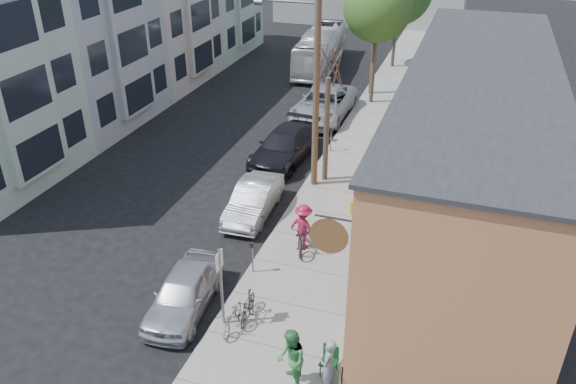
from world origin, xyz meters
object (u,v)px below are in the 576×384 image
(parking_meter_near, at_px, (252,252))
(patron_green, at_px, (291,360))
(utility_pole_near, at_px, (315,72))
(bus, at_px, (321,49))
(car_1, at_px, (254,200))
(car_2, at_px, (285,146))
(patron_grey, at_px, (328,365))
(car_3, at_px, (324,104))
(parked_bike_a, at_px, (248,306))
(cyclist, at_px, (303,226))
(patio_chair_b, at_px, (329,362))
(tree_leafy_mid, at_px, (378,8))
(sign_post, at_px, (221,280))
(patio_chair_a, at_px, (363,284))
(car_0, at_px, (184,292))
(parked_bike_b, at_px, (232,317))
(parking_meter_far, at_px, (331,136))
(tree_bare, at_px, (326,131))

(parking_meter_near, relative_size, patron_green, 0.65)
(utility_pole_near, bearing_deg, bus, 104.62)
(parking_meter_near, xyz_separation_m, car_1, (-1.51, 3.91, -0.29))
(car_2, bearing_deg, patron_green, -66.17)
(patron_grey, height_order, car_3, patron_grey)
(parked_bike_a, bearing_deg, patron_grey, -37.55)
(utility_pole_near, distance_m, cyclist, 6.72)
(patio_chair_b, bearing_deg, car_3, 111.96)
(tree_leafy_mid, bearing_deg, patron_green, -84.21)
(parking_meter_near, height_order, patron_green, patron_green)
(tree_leafy_mid, xyz_separation_m, patron_grey, (3.31, -22.88, -4.90))
(bus, bearing_deg, sign_post, -85.34)
(patron_green, bearing_deg, car_2, 174.59)
(cyclist, height_order, car_3, cyclist)
(tree_leafy_mid, relative_size, patio_chair_a, 8.82)
(patio_chair_a, bearing_deg, car_3, 91.96)
(patron_green, xyz_separation_m, car_0, (-4.35, 2.07, -0.41))
(sign_post, height_order, cyclist, sign_post)
(patron_grey, xyz_separation_m, car_3, (-5.54, 19.71, -0.14))
(parked_bike_b, bearing_deg, patio_chair_b, -18.29)
(parking_meter_far, relative_size, car_0, 0.30)
(parking_meter_near, bearing_deg, bus, 100.34)
(utility_pole_near, xyz_separation_m, car_2, (-2.10, 2.16, -4.62))
(patron_grey, height_order, car_2, patron_grey)
(patio_chair_a, bearing_deg, parked_bike_a, -162.94)
(parking_meter_near, bearing_deg, sign_post, -87.91)
(car_1, bearing_deg, tree_leafy_mid, 79.38)
(parked_bike_a, xyz_separation_m, car_2, (-2.70, 11.50, 0.19))
(tree_leafy_mid, bearing_deg, utility_pole_near, -92.02)
(patron_green, bearing_deg, tree_leafy_mid, 160.83)
(sign_post, bearing_deg, parked_bike_b, -15.45)
(sign_post, relative_size, bus, 0.28)
(parking_meter_far, bearing_deg, tree_bare, -80.05)
(sign_post, distance_m, parked_bike_b, 1.33)
(bus, bearing_deg, parked_bike_b, -84.68)
(car_2, relative_size, bus, 0.55)
(parked_bike_b, xyz_separation_m, car_1, (-1.96, 6.75, 0.14))
(parking_meter_far, distance_m, patron_green, 15.52)
(patio_chair_b, relative_size, car_1, 0.21)
(parking_meter_far, distance_m, patio_chair_b, 14.99)
(patio_chair_b, bearing_deg, car_2, 120.03)
(patron_grey, xyz_separation_m, parked_bike_a, (-3.13, 1.93, -0.39))
(parking_meter_near, height_order, patio_chair_b, parking_meter_near)
(tree_leafy_mid, height_order, patio_chair_a, tree_leafy_mid)
(parking_meter_far, bearing_deg, patio_chair_b, -75.45)
(patron_grey, relative_size, car_0, 0.41)
(car_1, relative_size, car_2, 0.78)
(parking_meter_far, distance_m, parked_bike_a, 13.10)
(sign_post, relative_size, patio_chair_b, 3.18)
(utility_pole_near, xyz_separation_m, bus, (-4.75, 18.20, -4.03))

